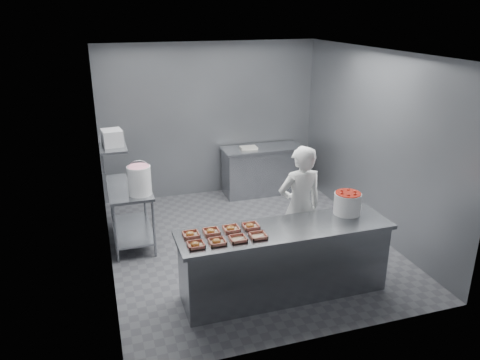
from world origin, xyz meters
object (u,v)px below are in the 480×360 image
(tray_4, at_px, (191,234))
(worker, at_px, (300,207))
(service_counter, at_px, (284,261))
(back_counter, at_px, (262,170))
(tray_2, at_px, (238,239))
(tray_3, at_px, (258,236))
(strawberry_tub, at_px, (347,202))
(tray_1, at_px, (217,242))
(tray_5, at_px, (211,231))
(tray_6, at_px, (231,229))
(glaze_bucket, at_px, (139,180))
(tray_7, at_px, (251,226))
(tray_0, at_px, (196,245))
(appliance, at_px, (112,138))
(prep_table, at_px, (131,206))

(tray_4, bearing_deg, worker, 16.65)
(service_counter, bearing_deg, back_counter, 74.52)
(tray_2, bearing_deg, tray_4, 151.69)
(tray_3, bearing_deg, strawberry_tub, 12.26)
(tray_2, distance_m, worker, 1.31)
(tray_1, distance_m, tray_3, 0.48)
(tray_5, bearing_deg, tray_1, -90.00)
(tray_2, height_order, tray_6, tray_6)
(back_counter, height_order, strawberry_tub, strawberry_tub)
(back_counter, height_order, tray_1, tray_1)
(service_counter, xyz_separation_m, tray_3, (-0.39, -0.13, 0.47))
(back_counter, bearing_deg, glaze_bucket, -145.63)
(tray_7, bearing_deg, tray_0, -160.13)
(glaze_bucket, relative_size, appliance, 1.68)
(prep_table, height_order, tray_5, tray_5)
(tray_6, xyz_separation_m, glaze_bucket, (-0.89, 1.46, 0.19))
(tray_0, bearing_deg, appliance, 109.77)
(tray_5, bearing_deg, tray_6, 0.00)
(service_counter, height_order, tray_7, tray_7)
(tray_7, bearing_deg, strawberry_tub, 0.88)
(tray_4, bearing_deg, prep_table, 106.39)
(back_counter, height_order, glaze_bucket, glaze_bucket)
(service_counter, xyz_separation_m, tray_0, (-1.11, -0.13, 0.47))
(tray_5, bearing_deg, service_counter, -8.46)
(tray_6, bearing_deg, tray_5, 180.00)
(back_counter, bearing_deg, prep_table, -152.99)
(tray_1, bearing_deg, glaze_bucket, 110.53)
(tray_4, distance_m, worker, 1.64)
(tray_0, xyz_separation_m, tray_1, (0.24, 0.00, 0.00))
(tray_1, bearing_deg, tray_7, 28.46)
(tray_3, height_order, tray_7, tray_7)
(appliance, bearing_deg, tray_1, -71.09)
(tray_1, distance_m, strawberry_tub, 1.80)
(prep_table, xyz_separation_m, strawberry_tub, (2.55, -1.80, 0.46))
(service_counter, bearing_deg, glaze_bucket, 133.65)
(tray_7, relative_size, glaze_bucket, 0.38)
(service_counter, height_order, tray_4, tray_4)
(tray_2, bearing_deg, tray_3, 0.00)
(back_counter, bearing_deg, worker, -99.50)
(tray_5, bearing_deg, tray_2, -46.95)
(tray_7, height_order, glaze_bucket, glaze_bucket)
(tray_7, xyz_separation_m, glaze_bucket, (-1.13, 1.46, 0.19))
(back_counter, distance_m, tray_3, 3.65)
(tray_3, distance_m, strawberry_tub, 1.32)
(tray_0, bearing_deg, tray_6, 28.46)
(strawberry_tub, bearing_deg, glaze_bucket, 149.14)
(service_counter, xyz_separation_m, glaze_bucket, (-1.52, 1.59, 0.66))
(tray_2, relative_size, appliance, 0.63)
(back_counter, bearing_deg, tray_7, -112.54)
(tray_4, distance_m, strawberry_tub, 2.02)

